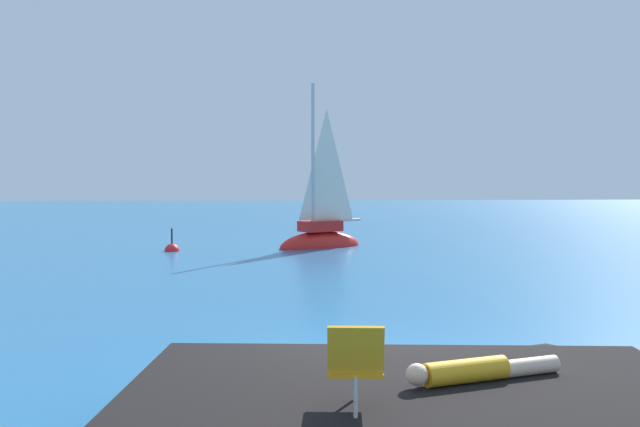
{
  "coord_description": "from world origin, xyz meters",
  "views": [
    {
      "loc": [
        -1.6,
        -9.38,
        2.62
      ],
      "look_at": [
        0.37,
        13.46,
        1.51
      ],
      "focal_mm": 38.18,
      "sensor_mm": 36.0,
      "label": 1
    }
  ],
  "objects_px": {
    "person_sunbather": "(477,370)",
    "marker_buoy": "(172,251)",
    "sailboat_near": "(321,238)",
    "beach_chair": "(355,362)"
  },
  "relations": [
    {
      "from": "person_sunbather",
      "to": "marker_buoy",
      "type": "height_order",
      "value": "person_sunbather"
    },
    {
      "from": "sailboat_near",
      "to": "beach_chair",
      "type": "bearing_deg",
      "value": 56.61
    },
    {
      "from": "sailboat_near",
      "to": "marker_buoy",
      "type": "xyz_separation_m",
      "value": [
        -5.64,
        -0.98,
        -0.37
      ]
    },
    {
      "from": "person_sunbather",
      "to": "sailboat_near",
      "type": "bearing_deg",
      "value": 73.45
    },
    {
      "from": "sailboat_near",
      "to": "beach_chair",
      "type": "relative_size",
      "value": 8.78
    },
    {
      "from": "person_sunbather",
      "to": "marker_buoy",
      "type": "relative_size",
      "value": 1.52
    },
    {
      "from": "beach_chair",
      "to": "marker_buoy",
      "type": "xyz_separation_m",
      "value": [
        -4.13,
        19.74,
        -1.04
      ]
    },
    {
      "from": "sailboat_near",
      "to": "beach_chair",
      "type": "xyz_separation_m",
      "value": [
        -1.51,
        -20.72,
        0.67
      ]
    },
    {
      "from": "beach_chair",
      "to": "person_sunbather",
      "type": "bearing_deg",
      "value": -53.06
    },
    {
      "from": "beach_chair",
      "to": "marker_buoy",
      "type": "distance_m",
      "value": 20.2
    }
  ]
}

